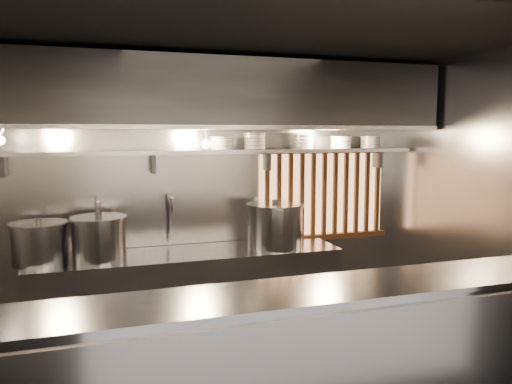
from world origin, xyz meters
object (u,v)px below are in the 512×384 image
stock_pot_right (275,225)px  pendant_bulb (206,144)px  stock_pot_left (99,238)px  stock_pot_mid (39,243)px

stock_pot_right → pendant_bulb: bearing=170.1°
stock_pot_left → stock_pot_mid: stock_pot_left is taller
stock_pot_left → stock_pot_mid: size_ratio=1.11×
stock_pot_left → pendant_bulb: bearing=6.1°
stock_pot_mid → stock_pot_right: bearing=-1.5°
stock_pot_left → stock_pot_right: 1.72m
stock_pot_mid → stock_pot_right: size_ratio=0.90×
pendant_bulb → stock_pot_left: (-1.04, -0.11, -0.86)m
pendant_bulb → stock_pot_right: pendant_bulb is taller
stock_pot_mid → stock_pot_right: (2.24, -0.06, 0.04)m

